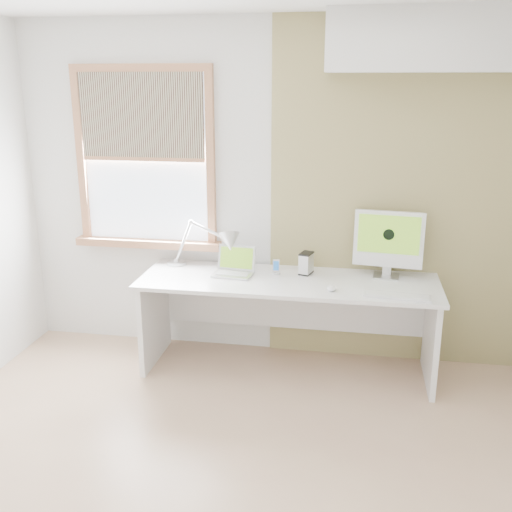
% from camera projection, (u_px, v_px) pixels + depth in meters
% --- Properties ---
extents(room, '(4.04, 3.54, 2.64)m').
position_uv_depth(room, '(220.00, 258.00, 2.91)').
color(room, tan).
rests_on(room, ground).
extents(accent_wall, '(2.00, 0.02, 2.60)m').
position_uv_depth(accent_wall, '(404.00, 198.00, 4.39)').
color(accent_wall, '#9B905B').
rests_on(accent_wall, room).
extents(soffit, '(1.60, 0.40, 0.42)m').
position_uv_depth(soffit, '(449.00, 39.00, 3.89)').
color(soffit, white).
rests_on(soffit, room).
extents(window, '(1.20, 0.14, 1.42)m').
position_uv_depth(window, '(145.00, 159.00, 4.62)').
color(window, '#AF6D46').
rests_on(window, room).
extents(desk, '(2.20, 0.70, 0.73)m').
position_uv_depth(desk, '(289.00, 301.00, 4.46)').
color(desk, white).
rests_on(desk, room).
extents(desk_lamp, '(0.65, 0.27, 0.37)m').
position_uv_depth(desk_lamp, '(219.00, 244.00, 4.56)').
color(desk_lamp, silver).
rests_on(desk_lamp, desk).
extents(laptop, '(0.31, 0.26, 0.20)m').
position_uv_depth(laptop, '(234.00, 267.00, 4.47)').
color(laptop, silver).
rests_on(laptop, desk).
extents(phone_dock, '(0.07, 0.07, 0.12)m').
position_uv_depth(phone_dock, '(276.00, 270.00, 4.46)').
color(phone_dock, silver).
rests_on(phone_dock, desk).
extents(external_drive, '(0.11, 0.15, 0.17)m').
position_uv_depth(external_drive, '(306.00, 263.00, 4.46)').
color(external_drive, silver).
rests_on(external_drive, desk).
extents(imac, '(0.51, 0.19, 0.50)m').
position_uv_depth(imac, '(389.00, 240.00, 4.34)').
color(imac, silver).
rests_on(imac, desk).
extents(keyboard, '(0.46, 0.17, 0.02)m').
position_uv_depth(keyboard, '(397.00, 296.00, 3.99)').
color(keyboard, white).
rests_on(keyboard, desk).
extents(mouse, '(0.07, 0.11, 0.03)m').
position_uv_depth(mouse, '(331.00, 288.00, 4.12)').
color(mouse, white).
rests_on(mouse, desk).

